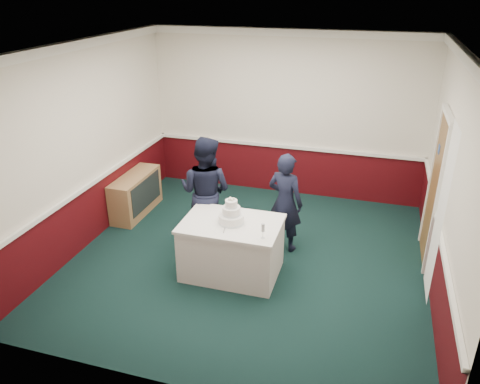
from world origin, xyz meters
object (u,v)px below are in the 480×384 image
(sideboard, at_px, (136,194))
(cake_knife, at_px, (225,229))
(wedding_cake, at_px, (231,215))
(champagne_flute, at_px, (263,228))
(person_woman, at_px, (285,202))
(person_man, at_px, (206,192))
(cake_table, at_px, (232,248))

(sideboard, xyz_separation_m, cake_knife, (2.12, -1.49, 0.44))
(wedding_cake, height_order, champagne_flute, wedding_cake)
(sideboard, height_order, person_woman, person_woman)
(sideboard, xyz_separation_m, person_woman, (2.70, -0.42, 0.41))
(wedding_cake, relative_size, cake_knife, 1.65)
(sideboard, relative_size, person_man, 0.70)
(sideboard, height_order, champagne_flute, champagne_flute)
(person_man, height_order, person_woman, person_man)
(cake_table, height_order, person_woman, person_woman)
(champagne_flute, xyz_separation_m, person_woman, (0.05, 1.15, -0.17))
(cake_knife, distance_m, champagne_flute, 0.55)
(wedding_cake, relative_size, person_man, 0.21)
(wedding_cake, relative_size, champagne_flute, 1.78)
(wedding_cake, bearing_deg, cake_knife, -98.53)
(cake_knife, bearing_deg, champagne_flute, -19.11)
(wedding_cake, distance_m, person_man, 0.95)
(champagne_flute, distance_m, person_man, 1.50)
(sideboard, bearing_deg, wedding_cake, -31.00)
(cake_table, distance_m, cake_knife, 0.44)
(sideboard, xyz_separation_m, cake_table, (2.15, -1.29, 0.05))
(cake_table, relative_size, person_woman, 0.87)
(wedding_cake, height_order, person_man, person_man)
(champagne_flute, bearing_deg, cake_knife, 171.42)
(cake_table, xyz_separation_m, champagne_flute, (0.50, -0.28, 0.53))
(wedding_cake, height_order, person_woman, person_woman)
(sideboard, distance_m, cake_table, 2.51)
(champagne_flute, relative_size, person_woman, 0.14)
(cake_table, relative_size, person_man, 0.77)
(champagne_flute, height_order, person_man, person_man)
(sideboard, relative_size, cake_table, 0.91)
(sideboard, relative_size, wedding_cake, 3.30)
(person_woman, bearing_deg, champagne_flute, 104.28)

